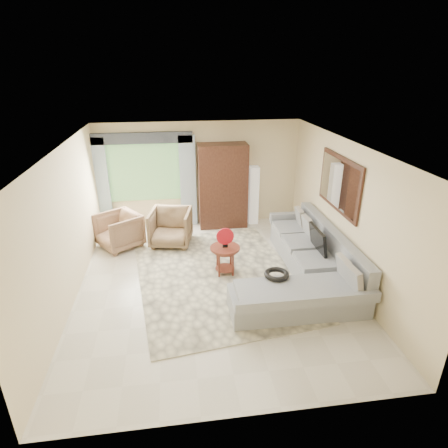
{
  "coord_description": "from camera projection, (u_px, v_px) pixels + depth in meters",
  "views": [
    {
      "loc": [
        -0.66,
        -6.11,
        3.85
      ],
      "look_at": [
        0.25,
        0.35,
        1.05
      ],
      "focal_mm": 30.0,
      "sensor_mm": 36.0,
      "label": 1
    }
  ],
  "objects": [
    {
      "name": "tv_screen",
      "position": [
        318.0,
        240.0,
        7.23
      ],
      "size": [
        0.14,
        0.74,
        0.48
      ],
      "primitive_type": "cube",
      "rotation": [
        0.0,
        -0.17,
        0.0
      ],
      "color": "black",
      "rests_on": "sectional_sofa"
    },
    {
      "name": "potted_plant",
      "position": [
        108.0,
        223.0,
        9.2
      ],
      "size": [
        0.47,
        0.41,
        0.5
      ],
      "primitive_type": "imported",
      "rotation": [
        0.0,
        0.0,
        0.04
      ],
      "color": "#999999",
      "rests_on": "ground"
    },
    {
      "name": "valance",
      "position": [
        141.0,
        138.0,
        8.74
      ],
      "size": [
        2.4,
        0.12,
        0.26
      ],
      "primitive_type": "cube",
      "color": "#1E232D",
      "rests_on": "wall_back"
    },
    {
      "name": "ground",
      "position": [
        214.0,
        282.0,
        7.16
      ],
      "size": [
        6.0,
        6.0,
        0.0
      ],
      "primitive_type": "plane",
      "color": "silver",
      "rests_on": "ground"
    },
    {
      "name": "wall_mirror",
      "position": [
        339.0,
        184.0,
        7.11
      ],
      "size": [
        0.05,
        1.7,
        1.05
      ],
      "color": "black",
      "rests_on": "wall_right"
    },
    {
      "name": "curtain_right",
      "position": [
        188.0,
        182.0,
        9.29
      ],
      "size": [
        0.4,
        0.08,
        2.3
      ],
      "primitive_type": "cube",
      "color": "#9EB7CC",
      "rests_on": "ground"
    },
    {
      "name": "armchair_left",
      "position": [
        119.0,
        231.0,
        8.4
      ],
      "size": [
        1.2,
        1.2,
        0.79
      ],
      "primitive_type": "imported",
      "rotation": [
        0.0,
        0.0,
        -0.96
      ],
      "color": "#956B51",
      "rests_on": "ground"
    },
    {
      "name": "sectional_sofa",
      "position": [
        307.0,
        267.0,
        7.12
      ],
      "size": [
        2.3,
        3.46,
        0.9
      ],
      "color": "gray",
      "rests_on": "ground"
    },
    {
      "name": "curtain_left",
      "position": [
        101.0,
        185.0,
        9.02
      ],
      "size": [
        0.4,
        0.08,
        2.3
      ],
      "primitive_type": "cube",
      "color": "#9EB7CC",
      "rests_on": "ground"
    },
    {
      "name": "coffee_table",
      "position": [
        225.0,
        260.0,
        7.35
      ],
      "size": [
        0.58,
        0.58,
        0.58
      ],
      "rotation": [
        0.0,
        0.0,
        -0.12
      ],
      "color": "#551F16",
      "rests_on": "ground"
    },
    {
      "name": "area_rug",
      "position": [
        218.0,
        275.0,
        7.38
      ],
      "size": [
        3.52,
        4.37,
        0.02
      ],
      "primitive_type": "cube",
      "rotation": [
        0.0,
        0.0,
        0.14
      ],
      "color": "beige",
      "rests_on": "ground"
    },
    {
      "name": "garden_hose",
      "position": [
        277.0,
        274.0,
        6.38
      ],
      "size": [
        0.43,
        0.43,
        0.09
      ],
      "primitive_type": "torus",
      "color": "black",
      "rests_on": "sectional_sofa"
    },
    {
      "name": "armchair_right",
      "position": [
        171.0,
        227.0,
        8.52
      ],
      "size": [
        1.05,
        1.07,
        0.83
      ],
      "primitive_type": "imported",
      "rotation": [
        0.0,
        0.0,
        -0.2
      ],
      "color": "olive",
      "rests_on": "ground"
    },
    {
      "name": "red_disc",
      "position": [
        225.0,
        236.0,
        7.15
      ],
      "size": [
        0.34,
        0.03,
        0.34
      ],
      "primitive_type": "cylinder",
      "rotation": [
        1.57,
        0.0,
        -0.01
      ],
      "color": "red",
      "rests_on": "coffee_table"
    },
    {
      "name": "window",
      "position": [
        144.0,
        173.0,
        9.14
      ],
      "size": [
        1.8,
        0.04,
        1.4
      ],
      "primitive_type": "cube",
      "color": "#669E59",
      "rests_on": "wall_back"
    },
    {
      "name": "floor_lamp",
      "position": [
        253.0,
        195.0,
        9.57
      ],
      "size": [
        0.24,
        0.24,
        1.5
      ],
      "primitive_type": "cube",
      "color": "silver",
      "rests_on": "ground"
    },
    {
      "name": "armoire",
      "position": [
        223.0,
        186.0,
        9.29
      ],
      "size": [
        1.2,
        0.55,
        2.1
      ],
      "primitive_type": "cube",
      "color": "black",
      "rests_on": "ground"
    }
  ]
}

